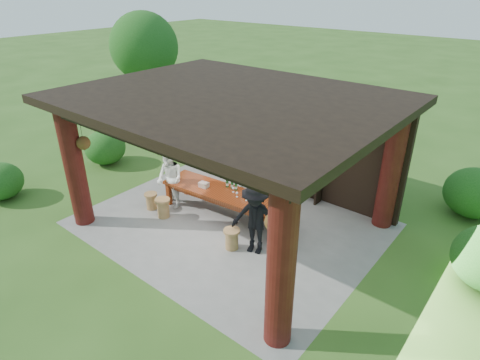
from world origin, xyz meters
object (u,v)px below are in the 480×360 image
Objects in this scene: tasting_table at (225,196)px; wine_shelf at (287,161)px; guest_man at (255,219)px; napkin_basket at (204,185)px; stool_near_left at (163,207)px; stool_near_right at (232,239)px; host at (247,184)px; guest_woman at (170,179)px; stool_far_left at (151,201)px.

wine_shelf is at bearing 77.57° from tasting_table.
napkin_basket is (-2.24, 0.62, -0.08)m from guest_man.
wine_shelf is 4.20× the size of stool_near_left.
wine_shelf is 3.41m from stool_near_right.
host is 2.00m from guest_man.
napkin_basket is (-0.87, -0.83, 0.02)m from host.
napkin_basket is (0.93, 0.40, -0.05)m from guest_woman.
guest_man is (1.10, -3.02, -0.12)m from wine_shelf.
guest_woman is (-2.67, 0.47, 0.59)m from stool_near_right.
stool_far_left is at bearing 172.52° from stool_near_left.
guest_woman is at bearing 169.91° from stool_near_right.
napkin_basket reaches higher than tasting_table.
stool_near_left is 0.60m from stool_far_left.
stool_near_right is at bearing -79.66° from wine_shelf.
guest_woman is 3.17m from guest_man.
wine_shelf reaches higher than guest_woman.
tasting_table is at bearing 139.47° from guest_man.
guest_man is (3.17, -0.21, 0.03)m from guest_woman.
host is (0.22, 0.68, 0.16)m from tasting_table.
wine_shelf is 2.33m from tasting_table.
stool_far_left is at bearing -111.04° from guest_woman.
tasting_table is 14.62× the size of napkin_basket.
host reaches higher than stool_near_left.
wine_shelf reaches higher than host.
stool_far_left is at bearing -126.23° from wine_shelf.
stool_far_left is at bearing 179.94° from stool_near_right.
tasting_table is 1.55m from stool_near_right.
wine_shelf reaches higher than tasting_table.
stool_near_right is 0.33× the size of host.
stool_near_right reaches higher than stool_far_left.
guest_woman is at bearing -156.43° from napkin_basket.
wine_shelf is 1.32× the size of guest_woman.
host is at bearing 49.42° from stool_near_left.
tasting_table is 0.73m from host.
host is 0.89× the size of guest_man.
napkin_basket reaches higher than stool_near_right.
guest_woman reaches higher than tasting_table.
stool_far_left is 1.87× the size of napkin_basket.
host is (-0.27, -1.56, -0.22)m from wine_shelf.
guest_man is at bearing 119.94° from host.
stool_far_left is 2.78m from host.
wine_shelf is 3.21m from guest_man.
tasting_table is at bearing 28.44° from stool_far_left.
stool_far_left is at bearing -151.56° from tasting_table.
stool_near_left is at bearing -139.71° from tasting_table.
tasting_table is 1.75m from stool_near_left.
host reaches higher than tasting_table.
guest_man reaches higher than stool_far_left.
guest_woman is (-1.80, -1.24, 0.07)m from host.
napkin_basket is (-1.74, 0.88, 0.54)m from stool_near_right.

